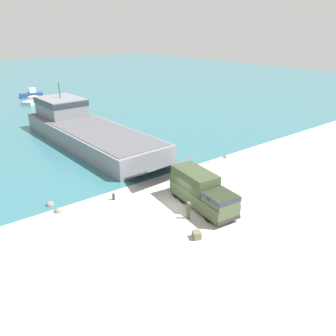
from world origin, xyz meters
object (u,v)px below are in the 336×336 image
(military_truck, at_px, (202,191))
(moored_boat_b, at_px, (33,101))
(soldier_on_ramp, at_px, (188,209))
(cargo_crate, at_px, (197,235))
(landing_craft, at_px, (84,128))
(mooring_bollard, at_px, (114,196))
(moored_boat_a, at_px, (31,94))

(military_truck, bearing_deg, moored_boat_b, -175.87)
(soldier_on_ramp, relative_size, cargo_crate, 2.34)
(landing_craft, xyz_separation_m, mooring_bollard, (-5.93, -19.41, -1.53))
(moored_boat_b, bearing_deg, moored_boat_a, -54.55)
(moored_boat_a, bearing_deg, military_truck, 179.57)
(soldier_on_ramp, xyz_separation_m, moored_boat_b, (4.68, 59.74, -0.48))
(moored_boat_b, bearing_deg, cargo_crate, 134.24)
(military_truck, relative_size, mooring_bollard, 10.99)
(soldier_on_ramp, bearing_deg, cargo_crate, 13.61)
(landing_craft, bearing_deg, soldier_on_ramp, -97.87)
(soldier_on_ramp, height_order, moored_boat_a, moored_boat_a)
(military_truck, height_order, soldier_on_ramp, military_truck)
(soldier_on_ramp, xyz_separation_m, moored_boat_a, (6.67, 67.52, -0.25))
(military_truck, height_order, moored_boat_a, military_truck)
(landing_craft, bearing_deg, moored_boat_a, 81.23)
(moored_boat_b, bearing_deg, military_truck, 137.65)
(moored_boat_b, xyz_separation_m, cargo_crate, (-6.13, -62.44, -0.20))
(cargo_crate, bearing_deg, soldier_on_ramp, 61.73)
(landing_craft, height_order, moored_boat_a, landing_craft)
(military_truck, height_order, moored_boat_b, military_truck)
(military_truck, relative_size, moored_boat_b, 1.33)
(landing_craft, xyz_separation_m, military_truck, (0.05, -25.76, -0.26))
(landing_craft, distance_m, soldier_on_ramp, 26.76)
(soldier_on_ramp, height_order, moored_boat_b, soldier_on_ramp)
(landing_craft, distance_m, cargo_crate, 29.63)
(soldier_on_ramp, bearing_deg, military_truck, 151.76)
(soldier_on_ramp, height_order, mooring_bollard, soldier_on_ramp)
(moored_boat_b, bearing_deg, mooring_bollard, 130.93)
(landing_craft, height_order, moored_boat_b, landing_craft)
(moored_boat_b, xyz_separation_m, mooring_bollard, (-8.23, -52.52, -0.11))
(cargo_crate, bearing_deg, military_truck, 42.68)
(landing_craft, relative_size, moored_boat_b, 5.49)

